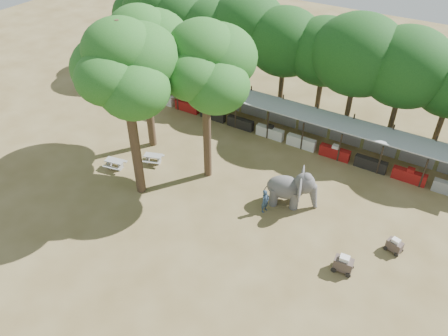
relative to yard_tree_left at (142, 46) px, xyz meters
The scene contains 12 objects.
ground 14.23m from the yard_tree_left, 38.20° to the right, with size 100.00×100.00×0.00m, color brown.
vendor_stalls 13.30m from the yard_tree_left, 36.06° to the left, with size 28.00×2.99×2.80m.
yard_tree_left is the anchor object (origin of this frame).
yard_tree_center 5.92m from the yard_tree_left, 59.04° to the right, with size 7.10×6.90×12.04m.
yard_tree_back 6.09m from the yard_tree_left, ahead, with size 7.10×6.90×11.36m.
backdrop_trees 15.17m from the yard_tree_left, 52.28° to the left, with size 46.46×5.95×8.33m.
elephant 14.44m from the yard_tree_left, ahead, with size 3.66×2.68×2.72m.
handler 13.91m from the yard_tree_left, 12.53° to the right, with size 0.62×0.41×1.73m, color #26384C.
picnic_table_near 8.81m from the yard_tree_left, 93.01° to the right, with size 1.65×1.53×0.71m.
picnic_table_far 8.24m from the yard_tree_left, 50.08° to the right, with size 1.70×1.62×0.69m.
cart_front 19.80m from the yard_tree_left, 14.93° to the right, with size 1.23×0.86×1.14m.
cart_back 21.29m from the yard_tree_left, ahead, with size 1.13×0.89×0.97m.
Camera 1 is at (11.37, -15.12, 19.84)m, focal length 35.00 mm.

